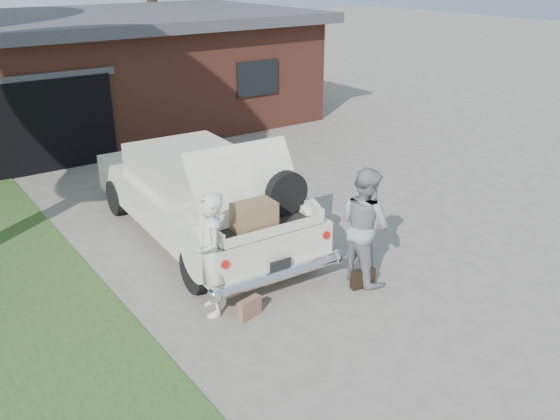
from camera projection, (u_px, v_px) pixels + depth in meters
ground at (302, 286)px, 9.30m from camera, size 90.00×90.00×0.00m
house at (95, 71)px, 17.76m from camera, size 12.80×7.80×3.30m
sedan at (200, 195)px, 10.70m from camera, size 2.39×5.59×2.12m
woman_left at (211, 255)px, 8.30m from camera, size 0.63×0.77×1.83m
woman_right at (365, 225)px, 9.18m from camera, size 0.71×0.91×1.87m
suitcase_left at (249, 308)px, 8.45m from camera, size 0.40×0.20×0.29m
suitcase_right at (363, 278)px, 9.23m from camera, size 0.41×0.19×0.30m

